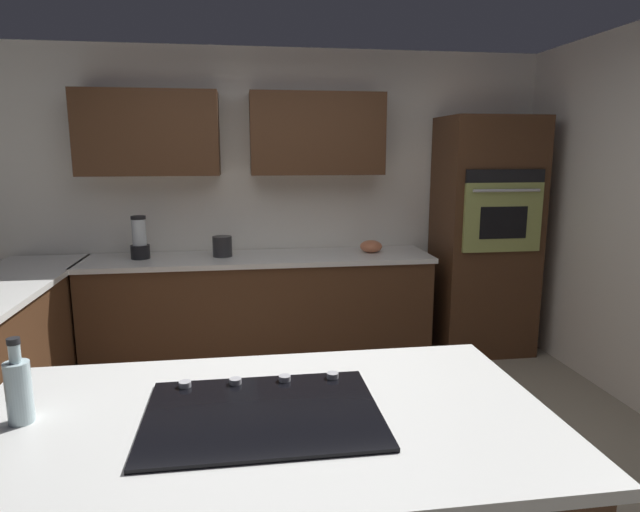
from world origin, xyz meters
The scene contains 11 objects.
ground_plane centered at (0.00, 0.00, 0.00)m, with size 14.00×14.00×0.00m, color #9E937F.
wall_back centered at (0.07, -2.05, 1.44)m, with size 6.00×0.44×2.60m.
lower_cabinets_back centered at (0.10, -1.72, 0.43)m, with size 2.80×0.60×0.86m, color #472B19.
countertop_back centered at (0.10, -1.72, 0.88)m, with size 2.84×0.64×0.04m, color silver.
island_top centered at (0.18, 1.02, 0.88)m, with size 1.90×1.06×0.04m, color silver.
wall_oven centered at (-1.85, -1.72, 1.02)m, with size 0.80×0.66×2.03m.
cooktop centered at (0.18, 1.02, 0.91)m, with size 0.76×0.56×0.03m.
blender centered at (1.05, -1.76, 1.05)m, with size 0.15×0.15×0.34m.
mixing_bowl centered at (-0.85, -1.76, 0.95)m, with size 0.19×0.19×0.10m, color #CC724C.
kettle centered at (0.40, -1.76, 0.98)m, with size 0.16×0.16×0.17m, color #262628.
oil_bottle centered at (0.95, 0.96, 1.01)m, with size 0.08×0.08×0.28m.
Camera 1 is at (0.23, 2.66, 1.75)m, focal length 30.30 mm.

